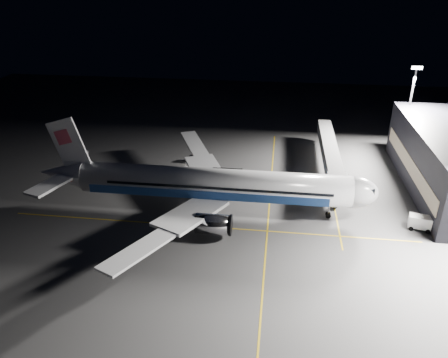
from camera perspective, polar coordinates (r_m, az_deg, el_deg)
name	(u,v)px	position (r m, az deg, el deg)	size (l,w,h in m)	color
ground	(214,210)	(80.26, -1.30, -4.01)	(200.00, 200.00, 0.00)	#4C4C4F
guide_line_main	(269,213)	(79.53, 5.86, -4.45)	(0.25, 80.00, 0.01)	gold
guide_line_cross	(209,227)	(75.20, -1.99, -6.27)	(70.00, 0.25, 0.01)	gold
guide_line_side	(331,192)	(88.99, 13.85, -1.61)	(0.25, 40.00, 0.01)	gold
airliner	(208,184)	(77.96, -2.12, -0.67)	(61.48, 54.22, 16.64)	silver
jet_bridge	(330,155)	(94.36, 13.72, 3.11)	(3.60, 34.40, 6.30)	#B2B2B7
floodlight_mast_north	(410,103)	(108.36, 23.12, 9.11)	(2.40, 0.68, 20.70)	#59595E
service_truck	(423,223)	(81.02, 24.58, -5.23)	(5.17, 3.00, 2.49)	white
baggage_tug	(194,158)	(99.81, -3.96, 2.72)	(2.52, 2.15, 1.65)	black
safety_cone_a	(213,196)	(84.31, -1.44, -2.22)	(0.36, 0.36, 0.53)	#E05409
safety_cone_b	(248,196)	(84.36, 3.21, -2.19)	(0.44, 0.44, 0.65)	#E05409
safety_cone_c	(187,173)	(93.67, -4.85, 0.74)	(0.39, 0.39, 0.58)	#E05409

